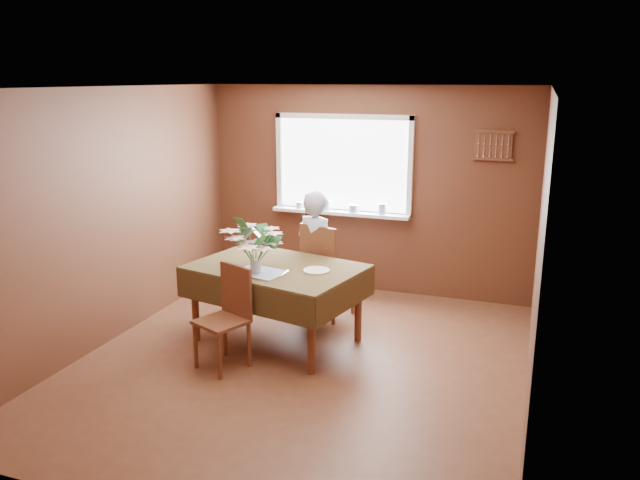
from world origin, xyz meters
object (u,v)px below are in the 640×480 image
(dining_table, at_px, (276,275))
(flower_bouquet, at_px, (255,243))
(seated_woman, at_px, (316,255))
(chair_near, at_px, (228,312))
(chair_far, at_px, (324,268))

(dining_table, height_order, flower_bouquet, flower_bouquet)
(seated_woman, relative_size, flower_bouquet, 2.71)
(chair_near, height_order, seated_woman, seated_woman)
(dining_table, xyz_separation_m, chair_near, (-0.20, -0.65, -0.18))
(chair_near, bearing_deg, dining_table, 95.69)
(chair_far, bearing_deg, flower_bouquet, 87.84)
(dining_table, distance_m, chair_near, 0.70)
(chair_far, height_order, chair_near, chair_far)
(chair_near, distance_m, flower_bouquet, 0.69)
(chair_far, xyz_separation_m, flower_bouquet, (-0.34, -1.01, 0.51))
(dining_table, xyz_separation_m, flower_bouquet, (-0.09, -0.27, 0.39))
(chair_far, distance_m, chair_near, 1.46)
(chair_far, bearing_deg, seated_woman, 29.10)
(chair_far, xyz_separation_m, chair_near, (-0.44, -1.40, -0.06))
(chair_near, bearing_deg, flower_bouquet, 96.96)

